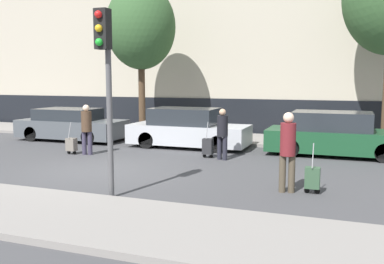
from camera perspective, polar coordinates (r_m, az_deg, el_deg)
ground_plane at (r=12.13m, az=-12.03°, el=-5.03°), size 80.00×80.00×0.00m
sidewalk_far at (r=18.32m, az=-0.24°, el=-0.59°), size 28.00×3.00×0.12m
building_facade at (r=21.39m, az=2.96°, el=12.77°), size 28.00×2.28×9.29m
parked_car_0 at (r=18.28m, az=-15.80°, el=0.89°), size 4.39×1.88×1.30m
parked_car_1 at (r=15.75m, az=-0.58°, el=0.38°), size 4.39×1.73×1.45m
parked_car_2 at (r=14.84m, az=18.60°, el=-0.41°), size 4.52×1.82×1.44m
pedestrian_left at (r=14.59m, az=-13.88°, el=0.72°), size 0.35×0.34×1.67m
trolley_left at (r=14.88m, az=-15.78°, el=-1.61°), size 0.34×0.29×1.09m
pedestrian_center at (r=13.31m, az=4.07°, el=0.11°), size 0.34×0.34×1.60m
trolley_center at (r=13.68m, az=2.12°, el=-1.94°), size 0.34×0.29×1.16m
pedestrian_right at (r=9.67m, az=12.65°, el=-1.96°), size 0.35×0.34×1.80m
trolley_right at (r=9.84m, az=15.76°, el=-5.91°), size 0.34×0.29×1.13m
traffic_light at (r=8.98m, az=-11.45°, el=8.63°), size 0.28×0.47×3.91m
bare_tree_down_street at (r=18.45m, az=-6.84°, el=13.70°), size 2.90×2.90×6.33m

